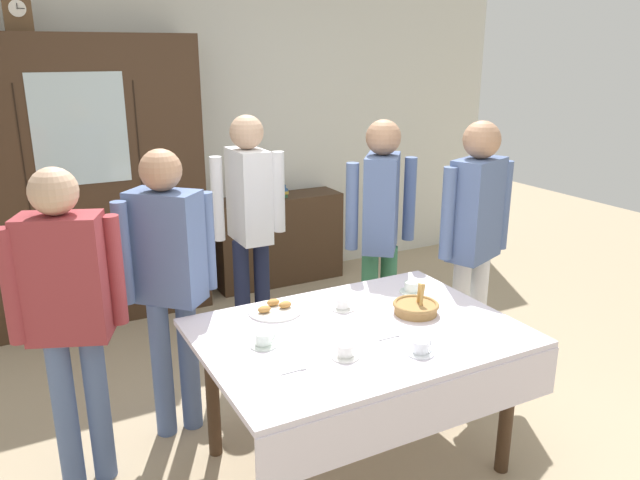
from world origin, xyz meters
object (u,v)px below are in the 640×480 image
at_px(tea_cup_front_edge, 411,288).
at_px(tea_cup_back_edge, 421,348).
at_px(tea_cup_mid_left, 264,340).
at_px(spoon_back_edge, 393,337).
at_px(person_by_cabinet, 249,212).
at_px(person_near_right_end, 381,220).
at_px(person_beside_shelf, 168,268).
at_px(pastry_plate, 275,309).
at_px(bookshelf_low, 278,239).
at_px(dining_table, 362,351).
at_px(wall_cabinet, 83,184).
at_px(bread_basket, 416,307).
at_px(mantel_clock, 17,13).
at_px(tea_cup_near_right, 343,304).
at_px(person_behind_table_left, 68,302).
at_px(spoon_mid_right, 298,370).
at_px(person_behind_table_right, 475,228).
at_px(book_stack, 277,190).
at_px(tea_cup_mid_right, 345,351).

relative_size(tea_cup_front_edge, tea_cup_back_edge, 1.00).
xyz_separation_m(tea_cup_mid_left, spoon_back_edge, (0.58, -0.21, -0.02)).
height_order(person_by_cabinet, person_near_right_end, person_by_cabinet).
bearing_deg(person_beside_shelf, tea_cup_front_edge, -19.59).
relative_size(pastry_plate, person_near_right_end, 0.17).
bearing_deg(bookshelf_low, spoon_back_edge, -102.86).
xyz_separation_m(spoon_back_edge, person_beside_shelf, (-0.84, 0.87, 0.21)).
distance_m(dining_table, tea_cup_back_edge, 0.35).
xyz_separation_m(wall_cabinet, bread_basket, (1.27, -2.53, -0.30)).
distance_m(mantel_clock, tea_cup_front_edge, 3.23).
bearing_deg(tea_cup_near_right, person_behind_table_left, 169.35).
height_order(tea_cup_front_edge, person_behind_table_left, person_behind_table_left).
relative_size(spoon_back_edge, person_beside_shelf, 0.07).
xyz_separation_m(mantel_clock, spoon_mid_right, (0.75, -2.78, -1.54)).
relative_size(bread_basket, person_behind_table_right, 0.14).
distance_m(spoon_back_edge, person_behind_table_left, 1.51).
height_order(bread_basket, person_near_right_end, person_near_right_end).
bearing_deg(bookshelf_low, dining_table, -105.48).
height_order(book_stack, tea_cup_mid_right, book_stack).
bearing_deg(tea_cup_mid_left, bookshelf_low, 64.66).
bearing_deg(book_stack, tea_cup_back_edge, -101.70).
distance_m(tea_cup_front_edge, person_beside_shelf, 1.34).
xyz_separation_m(mantel_clock, person_behind_table_left, (-0.06, -2.05, -1.34)).
height_order(pastry_plate, person_beside_shelf, person_beside_shelf).
distance_m(tea_cup_mid_right, person_near_right_end, 1.42).
height_order(bookshelf_low, tea_cup_mid_left, tea_cup_mid_left).
relative_size(book_stack, person_behind_table_right, 0.12).
relative_size(person_behind_table_right, person_behind_table_left, 1.05).
xyz_separation_m(tea_cup_near_right, tea_cup_mid_left, (-0.53, -0.19, 0.00)).
xyz_separation_m(spoon_mid_right, person_near_right_end, (1.13, 1.10, 0.25)).
height_order(spoon_mid_right, person_behind_table_right, person_behind_table_right).
height_order(tea_cup_mid_right, person_behind_table_right, person_behind_table_right).
bearing_deg(spoon_back_edge, tea_cup_mid_right, -168.05).
relative_size(dining_table, person_by_cabinet, 0.92).
relative_size(book_stack, person_beside_shelf, 0.13).
xyz_separation_m(pastry_plate, person_by_cabinet, (0.28, 1.04, 0.25)).
bearing_deg(person_behind_table_right, tea_cup_mid_right, -153.72).
bearing_deg(person_behind_table_left, tea_cup_mid_left, -29.54).
bearing_deg(person_by_cabinet, tea_cup_back_edge, -86.34).
height_order(bread_basket, person_behind_table_left, person_behind_table_left).
relative_size(spoon_back_edge, person_by_cabinet, 0.07).
relative_size(dining_table, bread_basket, 6.39).
distance_m(dining_table, bread_basket, 0.39).
height_order(tea_cup_mid_right, person_behind_table_left, person_behind_table_left).
distance_m(book_stack, person_by_cabinet, 1.39).
bearing_deg(tea_cup_near_right, spoon_mid_right, -136.18).
relative_size(tea_cup_mid_right, tea_cup_mid_left, 1.00).
relative_size(tea_cup_mid_left, person_by_cabinet, 0.08).
distance_m(dining_table, person_behind_table_right, 1.24).
relative_size(bread_basket, person_behind_table_left, 0.15).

